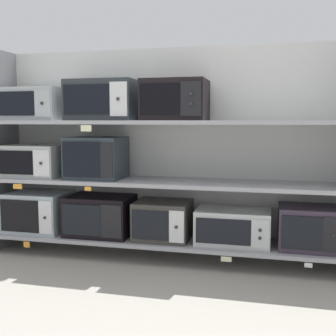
{
  "coord_description": "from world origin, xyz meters",
  "views": [
    {
      "loc": [
        0.77,
        -3.19,
        1.1
      ],
      "look_at": [
        0.0,
        0.0,
        0.73
      ],
      "focal_mm": 44.95,
      "sensor_mm": 36.0,
      "label": 1
    }
  ],
  "objects": [
    {
      "name": "microwave_4",
      "position": [
        1.07,
        -0.0,
        0.32
      ],
      "size": [
        0.44,
        0.36,
        0.31
      ],
      "color": "#342938",
      "rests_on": "shelf_0"
    },
    {
      "name": "shelf_1",
      "position": [
        0.0,
        0.0,
        0.62
      ],
      "size": [
        2.9,
        0.46,
        0.03
      ],
      "primitive_type": "cube",
      "color": "#99999E"
    },
    {
      "name": "back_panel",
      "position": [
        0.0,
        0.25,
        0.85
      ],
      "size": [
        3.1,
        0.04,
        1.7
      ],
      "primitive_type": "cube",
      "color": "#B2B2AD",
      "rests_on": "ground"
    },
    {
      "name": "shelf_2",
      "position": [
        0.0,
        0.0,
        1.09
      ],
      "size": [
        2.9,
        0.46,
        0.03
      ],
      "primitive_type": "cube",
      "color": "#99999E"
    },
    {
      "name": "price_tag_5",
      "position": [
        -0.58,
        -0.23,
        1.05
      ],
      "size": [
        0.09,
        0.0,
        0.05
      ],
      "primitive_type": "cube",
      "color": "beige"
    },
    {
      "name": "ground",
      "position": [
        0.0,
        -1.0,
        -0.01
      ],
      "size": [
        6.9,
        6.0,
        0.02
      ],
      "primitive_type": "cube",
      "color": "gray"
    },
    {
      "name": "price_tag_2",
      "position": [
        1.05,
        -0.23,
        0.11
      ],
      "size": [
        0.05,
        0.0,
        0.03
      ],
      "primitive_type": "cube",
      "color": "white"
    },
    {
      "name": "shelf_0",
      "position": [
        0.0,
        0.0,
        0.15
      ],
      "size": [
        2.9,
        0.46,
        0.03
      ],
      "primitive_type": "cube",
      "color": "#99999E",
      "rests_on": "ground"
    },
    {
      "name": "microwave_0",
      "position": [
        -1.15,
        -0.0,
        0.33
      ],
      "size": [
        0.49,
        0.41,
        0.33
      ],
      "color": "#97A5AC",
      "rests_on": "shelf_0"
    },
    {
      "name": "price_tag_3",
      "position": [
        -1.19,
        -0.23,
        0.58
      ],
      "size": [
        0.08,
        0.0,
        0.04
      ],
      "primitive_type": "cube",
      "color": "orange"
    },
    {
      "name": "microwave_1",
      "position": [
        -0.58,
        -0.0,
        0.32
      ],
      "size": [
        0.53,
        0.38,
        0.33
      ],
      "color": "black",
      "rests_on": "shelf_0"
    },
    {
      "name": "price_tag_0",
      "position": [
        -1.13,
        -0.23,
        0.1
      ],
      "size": [
        0.05,
        0.0,
        0.05
      ],
      "primitive_type": "cube",
      "color": "orange"
    },
    {
      "name": "microwave_2",
      "position": [
        -0.04,
        -0.0,
        0.31
      ],
      "size": [
        0.43,
        0.38,
        0.3
      ],
      "color": "#34322E",
      "rests_on": "shelf_0"
    },
    {
      "name": "microwave_6",
      "position": [
        -0.6,
        -0.0,
        0.8
      ],
      "size": [
        0.44,
        0.38,
        0.34
      ],
      "color": "#273238",
      "rests_on": "shelf_1"
    },
    {
      "name": "microwave_7",
      "position": [
        -1.14,
        -0.0,
        1.24
      ],
      "size": [
        0.5,
        0.38,
        0.27
      ],
      "color": "#9DA5A7",
      "rests_on": "shelf_2"
    },
    {
      "name": "upright_left",
      "position": [
        -1.48,
        0.0,
        0.85
      ],
      "size": [
        0.05,
        0.46,
        1.7
      ],
      "primitive_type": "cube",
      "color": "#5B5B5E",
      "rests_on": "ground"
    },
    {
      "name": "microwave_5",
      "position": [
        -1.15,
        -0.0,
        0.77
      ],
      "size": [
        0.48,
        0.39,
        0.27
      ],
      "color": "#A0A5A2",
      "rests_on": "shelf_1"
    },
    {
      "name": "price_tag_1",
      "position": [
        0.49,
        -0.23,
        0.11
      ],
      "size": [
        0.08,
        0.0,
        0.04
      ],
      "primitive_type": "cube",
      "color": "beige"
    },
    {
      "name": "price_tag_4",
      "position": [
        -0.58,
        -0.23,
        0.58
      ],
      "size": [
        0.05,
        0.0,
        0.03
      ],
      "primitive_type": "cube",
      "color": "orange"
    },
    {
      "name": "microwave_9",
      "position": [
        0.06,
        -0.0,
        1.26
      ],
      "size": [
        0.49,
        0.4,
        0.31
      ],
      "color": "black",
      "rests_on": "shelf_2"
    },
    {
      "name": "microwave_3",
      "position": [
        0.51,
        -0.0,
        0.29
      ],
      "size": [
        0.56,
        0.35,
        0.26
      ],
      "color": "#B7BCB9",
      "rests_on": "shelf_0"
    },
    {
      "name": "microwave_8",
      "position": [
        -0.54,
        -0.0,
        1.27
      ],
      "size": [
        0.55,
        0.36,
        0.32
      ],
      "color": "#272C30",
      "rests_on": "shelf_2"
    }
  ]
}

